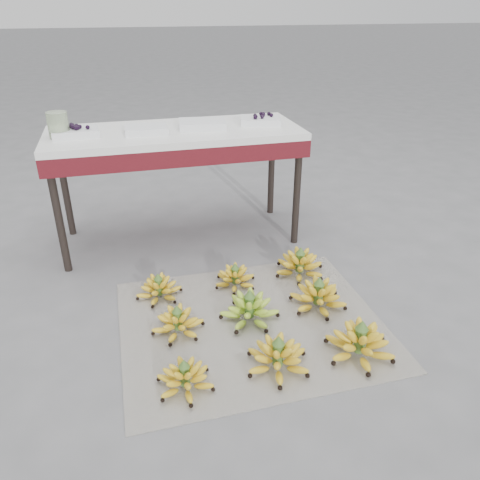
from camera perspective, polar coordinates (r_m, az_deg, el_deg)
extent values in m
plane|color=#5E5E61|center=(2.29, -0.81, -10.75)|extent=(60.00, 60.00, 0.00)
cube|color=silver|center=(2.32, 1.38, -10.14)|extent=(1.25, 1.05, 0.01)
ellipsoid|color=yellow|center=(1.98, -6.70, -16.69)|extent=(0.31, 0.31, 0.07)
ellipsoid|color=yellow|center=(1.96, -6.75, -16.04)|extent=(0.22, 0.22, 0.05)
ellipsoid|color=yellow|center=(1.94, -6.80, -15.41)|extent=(0.14, 0.14, 0.04)
cylinder|color=#436828|center=(1.96, -6.75, -16.04)|extent=(0.04, 0.04, 0.10)
cone|color=#436828|center=(1.92, -6.85, -14.69)|extent=(0.05, 0.05, 0.04)
ellipsoid|color=yellow|center=(2.06, 4.62, -14.40)|extent=(0.31, 0.31, 0.08)
ellipsoid|color=yellow|center=(2.03, 4.65, -13.63)|extent=(0.22, 0.22, 0.06)
ellipsoid|color=yellow|center=(2.01, 4.69, -12.90)|extent=(0.14, 0.14, 0.05)
cylinder|color=#436828|center=(2.03, 4.65, -13.63)|extent=(0.05, 0.05, 0.11)
cone|color=#436828|center=(1.99, 4.73, -12.05)|extent=(0.05, 0.05, 0.04)
ellipsoid|color=yellow|center=(2.18, 14.32, -12.47)|extent=(0.35, 0.35, 0.09)
ellipsoid|color=yellow|center=(2.15, 14.44, -11.66)|extent=(0.25, 0.25, 0.07)
ellipsoid|color=yellow|center=(2.13, 14.56, -10.87)|extent=(0.16, 0.16, 0.06)
cylinder|color=#436828|center=(2.15, 14.44, -11.66)|extent=(0.05, 0.05, 0.12)
cone|color=#436828|center=(2.10, 14.69, -9.98)|extent=(0.06, 0.06, 0.05)
ellipsoid|color=yellow|center=(2.26, -7.56, -10.26)|extent=(0.32, 0.32, 0.07)
ellipsoid|color=yellow|center=(2.24, -7.61, -9.61)|extent=(0.23, 0.23, 0.05)
ellipsoid|color=yellow|center=(2.23, -7.66, -8.99)|extent=(0.15, 0.15, 0.05)
cylinder|color=#436828|center=(2.24, -7.61, -9.61)|extent=(0.04, 0.04, 0.10)
cone|color=#436828|center=(2.21, -7.71, -8.29)|extent=(0.05, 0.05, 0.04)
ellipsoid|color=#73AC26|center=(2.32, 1.17, -8.80)|extent=(0.34, 0.34, 0.08)
ellipsoid|color=#73AC26|center=(2.30, 1.17, -8.05)|extent=(0.24, 0.24, 0.06)
ellipsoid|color=#73AC26|center=(2.28, 1.18, -7.33)|extent=(0.16, 0.16, 0.05)
cylinder|color=#436828|center=(2.30, 1.17, -8.05)|extent=(0.05, 0.05, 0.12)
cone|color=#436828|center=(2.25, 1.19, -6.51)|extent=(0.06, 0.06, 0.04)
ellipsoid|color=yellow|center=(2.44, 9.47, -7.14)|extent=(0.30, 0.30, 0.09)
ellipsoid|color=yellow|center=(2.42, 9.53, -6.41)|extent=(0.21, 0.21, 0.06)
ellipsoid|color=yellow|center=(2.40, 9.60, -5.71)|extent=(0.14, 0.14, 0.05)
cylinder|color=#436828|center=(2.42, 9.53, -6.41)|extent=(0.05, 0.05, 0.12)
cone|color=#436828|center=(2.38, 9.67, -4.92)|extent=(0.06, 0.06, 0.04)
ellipsoid|color=yellow|center=(2.52, -9.81, -6.17)|extent=(0.25, 0.25, 0.07)
ellipsoid|color=yellow|center=(2.50, -9.87, -5.58)|extent=(0.17, 0.17, 0.05)
ellipsoid|color=yellow|center=(2.49, -9.92, -5.02)|extent=(0.11, 0.11, 0.04)
cylinder|color=#436828|center=(2.50, -9.87, -5.58)|extent=(0.04, 0.04, 0.10)
cone|color=#436828|center=(2.47, -9.98, -4.38)|extent=(0.05, 0.05, 0.04)
ellipsoid|color=yellow|center=(2.58, -0.59, -4.89)|extent=(0.25, 0.25, 0.07)
ellipsoid|color=yellow|center=(2.56, -0.60, -4.32)|extent=(0.18, 0.18, 0.05)
ellipsoid|color=yellow|center=(2.55, -0.60, -3.78)|extent=(0.11, 0.11, 0.04)
cylinder|color=#436828|center=(2.56, -0.60, -4.32)|extent=(0.04, 0.04, 0.09)
cone|color=#436828|center=(2.53, -0.60, -3.17)|extent=(0.04, 0.04, 0.03)
ellipsoid|color=yellow|center=(2.70, 7.27, -3.35)|extent=(0.29, 0.29, 0.08)
ellipsoid|color=yellow|center=(2.68, 7.32, -2.67)|extent=(0.21, 0.21, 0.06)
ellipsoid|color=yellow|center=(2.66, 7.36, -2.02)|extent=(0.13, 0.13, 0.05)
cylinder|color=#436828|center=(2.68, 7.32, -2.67)|extent=(0.05, 0.05, 0.12)
cone|color=#436828|center=(2.64, 7.41, -1.27)|extent=(0.06, 0.06, 0.04)
cylinder|color=black|center=(2.78, -21.25, 2.63)|extent=(0.04, 0.04, 0.68)
cylinder|color=black|center=(2.94, 6.94, 5.69)|extent=(0.04, 0.04, 0.68)
cylinder|color=black|center=(3.24, -20.60, 6.18)|extent=(0.04, 0.04, 0.68)
cylinder|color=black|center=(3.39, 3.86, 8.72)|extent=(0.04, 0.04, 0.68)
cube|color=#591017|center=(2.92, -7.85, 11.47)|extent=(1.51, 0.60, 0.10)
cube|color=white|center=(2.90, -7.94, 12.81)|extent=(1.51, 0.60, 0.04)
cube|color=silver|center=(2.88, -19.41, 12.29)|extent=(0.27, 0.20, 0.04)
sphere|color=black|center=(2.85, -19.52, 12.80)|extent=(0.02, 0.02, 0.02)
sphere|color=black|center=(2.88, -19.88, 12.91)|extent=(0.02, 0.02, 0.02)
sphere|color=black|center=(2.82, -19.37, 12.72)|extent=(0.02, 0.02, 0.02)
sphere|color=black|center=(2.85, -20.30, 12.71)|extent=(0.02, 0.02, 0.02)
sphere|color=black|center=(2.86, -18.96, 12.94)|extent=(0.02, 0.02, 0.02)
sphere|color=black|center=(2.92, -19.87, 13.08)|extent=(0.02, 0.02, 0.02)
sphere|color=black|center=(2.83, -18.08, 12.93)|extent=(0.02, 0.02, 0.02)
sphere|color=black|center=(2.86, -19.73, 12.81)|extent=(0.02, 0.02, 0.02)
sphere|color=black|center=(2.90, -19.72, 13.02)|extent=(0.02, 0.02, 0.02)
sphere|color=black|center=(2.84, -19.16, 12.81)|extent=(0.02, 0.02, 0.02)
sphere|color=black|center=(2.88, -19.30, 13.00)|extent=(0.02, 0.02, 0.02)
cube|color=silver|center=(2.84, -11.37, 13.08)|extent=(0.25, 0.18, 0.04)
cube|color=silver|center=(2.91, -4.62, 13.91)|extent=(0.30, 0.23, 0.04)
cube|color=silver|center=(3.01, 2.50, 14.37)|extent=(0.28, 0.23, 0.04)
sphere|color=black|center=(3.00, 1.84, 14.92)|extent=(0.02, 0.02, 0.02)
sphere|color=black|center=(3.01, 3.84, 14.96)|extent=(0.02, 0.02, 0.02)
sphere|color=black|center=(2.94, 1.86, 14.70)|extent=(0.02, 0.02, 0.02)
sphere|color=black|center=(2.97, 1.93, 14.80)|extent=(0.02, 0.02, 0.02)
sphere|color=black|center=(3.05, 3.54, 15.11)|extent=(0.02, 0.02, 0.02)
sphere|color=black|center=(3.03, 2.86, 15.03)|extent=(0.02, 0.02, 0.02)
sphere|color=black|center=(2.96, 2.71, 14.77)|extent=(0.02, 0.02, 0.02)
sphere|color=black|center=(3.05, 2.57, 15.12)|extent=(0.02, 0.02, 0.02)
sphere|color=black|center=(3.04, 2.86, 15.10)|extent=(0.02, 0.02, 0.02)
cylinder|color=beige|center=(2.85, -21.29, 12.94)|extent=(0.14, 0.14, 0.14)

